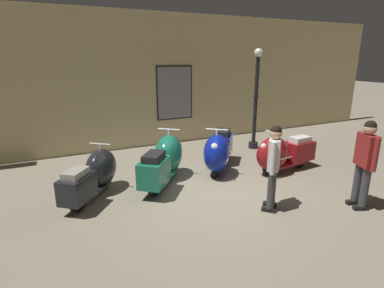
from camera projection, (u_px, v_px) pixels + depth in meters
The scene contains 9 objects.
ground_plane at pixel (213, 192), 6.23m from camera, with size 60.00×60.00×0.00m, color gray.
showroom_back_wall at pixel (144, 82), 9.01m from camera, with size 18.00×0.63×3.92m.
scooter_0 at pixel (95, 174), 5.95m from camera, with size 1.37×1.58×1.00m.
scooter_1 at pixel (165, 159), 6.62m from camera, with size 1.56×1.77×1.13m.
scooter_2 at pixel (218, 151), 7.23m from camera, with size 1.57×1.76×1.13m.
scooter_3 at pixel (281, 153), 7.18m from camera, with size 1.73×0.63×1.04m.
lamppost at pixel (256, 100), 8.87m from camera, with size 0.28×0.28×2.90m.
visitor_0 at pixel (365, 159), 5.36m from camera, with size 0.35×0.52×1.62m.
visitor_1 at pixel (274, 162), 5.29m from camera, with size 0.41×0.40×1.56m.
Camera 1 is at (-2.87, -4.96, 2.66)m, focal length 28.52 mm.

